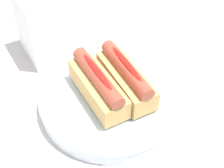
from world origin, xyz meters
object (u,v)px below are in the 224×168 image
object	(u,v)px
serving_bowl	(112,98)
hotdog_back	(98,85)
hotdog_front	(126,77)
napkin_box	(33,28)

from	to	relation	value
serving_bowl	hotdog_back	world-z (taller)	hotdog_back
serving_bowl	hotdog_front	distance (m)	0.05
serving_bowl	hotdog_front	bearing A→B (deg)	-97.79
hotdog_back	hotdog_front	bearing A→B (deg)	-97.79
hotdog_front	hotdog_back	world-z (taller)	same
serving_bowl	napkin_box	xyz separation A→B (m)	(0.21, 0.07, 0.06)
hotdog_front	hotdog_back	bearing A→B (deg)	82.21
serving_bowl	hotdog_front	world-z (taller)	hotdog_front
hotdog_front	napkin_box	size ratio (longest dim) A/B	1.02
hotdog_back	napkin_box	size ratio (longest dim) A/B	1.01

